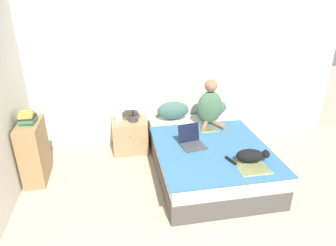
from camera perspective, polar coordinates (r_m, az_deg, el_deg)
The scene contains 12 objects.
wall_back at distance 4.89m, azimuth 1.61°, elevation 10.59°, with size 5.61×0.05×2.55m.
bed at distance 4.34m, azimuth 7.48°, elevation -6.32°, with size 1.49×2.06×0.48m.
pillow_near at distance 4.86m, azimuth 0.96°, elevation 2.41°, with size 0.51×0.26×0.28m.
pillow_far at distance 5.02m, azimuth 8.26°, elevation 2.88°, with size 0.51×0.26×0.28m.
person_sitting at distance 4.66m, azimuth 7.98°, elevation 3.30°, with size 0.40×0.39×0.72m.
cat_tabby at distance 3.81m, azimuth 15.58°, elevation -5.99°, with size 0.51×0.25×0.17m.
laptop_open at distance 4.07m, azimuth 4.52°, elevation -3.52°, with size 0.36×0.37×0.27m.
nightstand at distance 4.86m, azimuth -7.28°, elevation -2.43°, with size 0.54×0.46×0.52m.
table_lamp at distance 4.63m, azimuth -6.79°, elevation 3.82°, with size 0.34×0.34×0.42m.
tissue_box at distance 4.81m, azimuth -9.43°, elevation 1.30°, with size 0.12×0.12×0.14m.
bookshelf at distance 4.44m, azimuth -24.15°, elevation -4.99°, with size 0.28×0.60×0.84m.
book_stack_top at distance 4.24m, azimuth -25.25°, elevation 0.83°, with size 0.21×0.25×0.14m.
Camera 1 is at (-1.00, -0.96, 2.43)m, focal length 32.00 mm.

